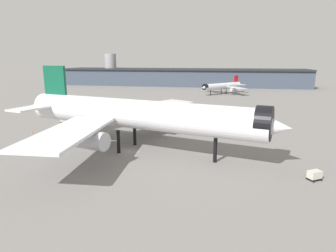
# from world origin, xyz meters

# --- Properties ---
(ground) EXTENTS (900.00, 900.00, 0.00)m
(ground) POSITION_xyz_m (0.00, 0.00, 0.00)
(ground) COLOR slate
(airliner_near_gate) EXTENTS (69.85, 63.18, 20.25)m
(airliner_near_gate) POSITION_xyz_m (1.39, 1.72, 8.92)
(airliner_near_gate) COLOR white
(airliner_near_gate) RESTS_ON ground
(airliner_far_taxiway) EXTENTS (30.12, 33.67, 11.35)m
(airliner_far_taxiway) POSITION_xyz_m (6.38, 126.54, 5.00)
(airliner_far_taxiway) COLOR silver
(airliner_far_taxiway) RESTS_ON ground
(terminal_building) EXTENTS (201.17, 52.40, 26.37)m
(terminal_building) POSITION_xyz_m (-34.95, 175.54, 7.35)
(terminal_building) COLOR #3D4756
(terminal_building) RESTS_ON ground
(baggage_tug_wing) EXTENTS (3.52, 3.26, 1.85)m
(baggage_tug_wing) POSITION_xyz_m (-34.81, 22.35, 0.97)
(baggage_tug_wing) COLOR black
(baggage_tug_wing) RESTS_ON ground
(baggage_cart_trailing) EXTENTS (2.88, 2.81, 1.82)m
(baggage_cart_trailing) POSITION_xyz_m (40.28, -4.92, 0.98)
(baggage_cart_trailing) COLOR black
(baggage_cart_trailing) RESTS_ON ground
(traffic_cone_near_nose) EXTENTS (0.54, 0.54, 0.67)m
(traffic_cone_near_nose) POSITION_xyz_m (-35.33, 7.25, 0.33)
(traffic_cone_near_nose) COLOR #F2600C
(traffic_cone_near_nose) RESTS_ON ground
(traffic_cone_wingtip) EXTENTS (0.48, 0.48, 0.60)m
(traffic_cone_wingtip) POSITION_xyz_m (-28.52, 30.44, 0.30)
(traffic_cone_wingtip) COLOR #F2600C
(traffic_cone_wingtip) RESTS_ON ground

